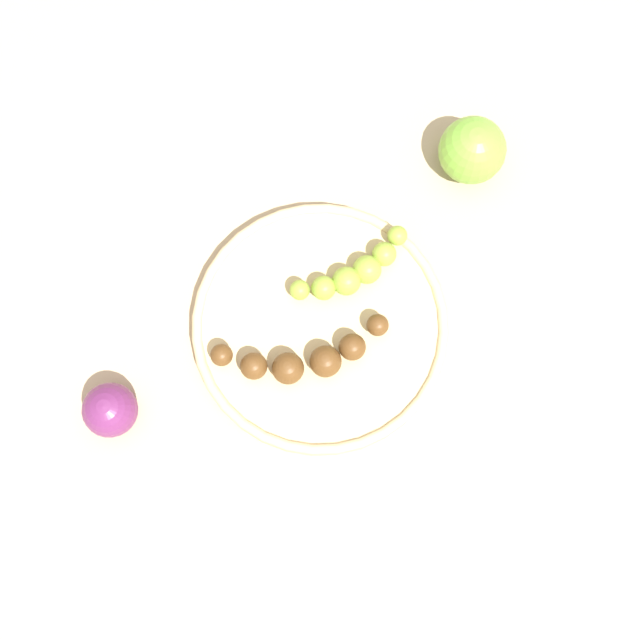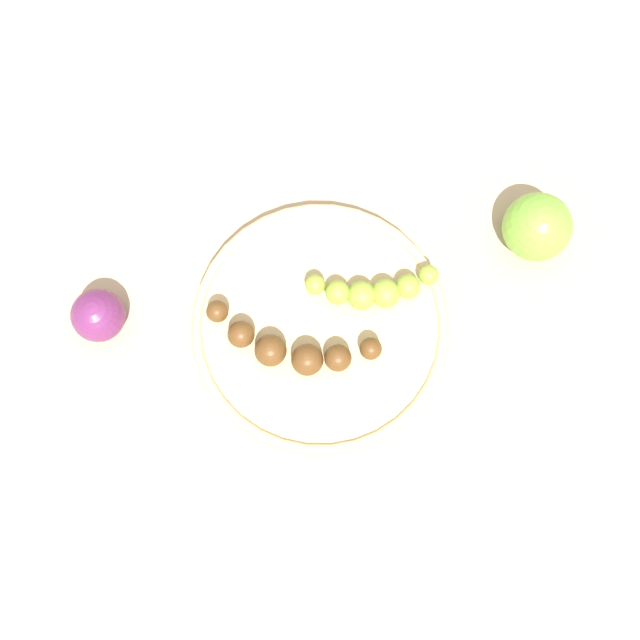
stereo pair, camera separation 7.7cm
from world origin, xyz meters
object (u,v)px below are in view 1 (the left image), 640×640
banana_overripe (303,358)px  plum_purple (110,410)px  banana_green (354,272)px  fruit_bowl (320,326)px  apple_green (472,150)px

banana_overripe → plum_purple: (0.19, 0.02, -0.01)m
banana_green → banana_overripe: 0.10m
fruit_bowl → apple_green: (-0.17, -0.15, 0.02)m
banana_green → apple_green: (-0.13, -0.11, 0.00)m
fruit_bowl → apple_green: apple_green is taller
banana_overripe → banana_green: bearing=139.0°
banana_overripe → plum_purple: 0.19m
banana_green → apple_green: 0.17m
apple_green → banana_overripe: bearing=44.1°
banana_overripe → plum_purple: bearing=-86.3°
banana_overripe → fruit_bowl: bearing=145.4°
banana_green → plum_purple: plum_purple is taller
fruit_bowl → banana_green: (-0.04, -0.04, 0.02)m
fruit_bowl → plum_purple: size_ratio=4.81×
banana_green → plum_purple: bearing=-90.1°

